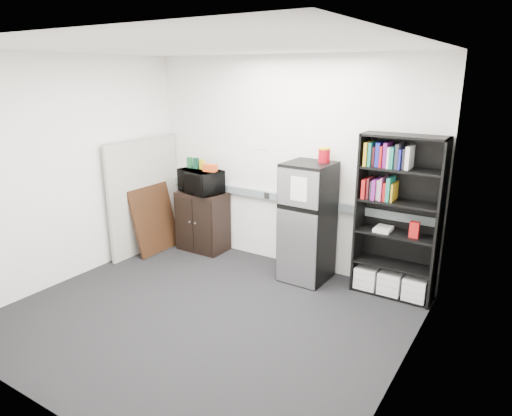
# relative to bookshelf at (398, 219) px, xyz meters

# --- Properties ---
(floor) EXTENTS (4.00, 4.00, 0.00)m
(floor) POSITION_rel_bookshelf_xyz_m (-1.53, -1.57, -0.91)
(floor) COLOR black
(floor) RESTS_ON ground
(wall_back) EXTENTS (4.00, 0.02, 2.70)m
(wall_back) POSITION_rel_bookshelf_xyz_m (-1.53, 0.18, 0.44)
(wall_back) COLOR white
(wall_back) RESTS_ON floor
(wall_right) EXTENTS (0.02, 3.50, 2.70)m
(wall_right) POSITION_rel_bookshelf_xyz_m (0.47, -1.57, 0.44)
(wall_right) COLOR white
(wall_right) RESTS_ON floor
(wall_left) EXTENTS (0.02, 3.50, 2.70)m
(wall_left) POSITION_rel_bookshelf_xyz_m (-3.53, -1.57, 0.44)
(wall_left) COLOR white
(wall_left) RESTS_ON floor
(ceiling) EXTENTS (4.00, 3.50, 0.02)m
(ceiling) POSITION_rel_bookshelf_xyz_m (-1.53, -1.57, 1.79)
(ceiling) COLOR white
(ceiling) RESTS_ON wall_back
(electrical_raceway) EXTENTS (3.92, 0.05, 0.10)m
(electrical_raceway) POSITION_rel_bookshelf_xyz_m (-1.53, 0.15, -0.01)
(electrical_raceway) COLOR slate
(electrical_raceway) RESTS_ON wall_back
(wall_note) EXTENTS (0.14, 0.00, 0.10)m
(wall_note) POSITION_rel_bookshelf_xyz_m (-1.88, 0.18, 0.64)
(wall_note) COLOR white
(wall_note) RESTS_ON wall_back
(bookshelf) EXTENTS (0.90, 0.34, 1.85)m
(bookshelf) POSITION_rel_bookshelf_xyz_m (0.00, 0.00, 0.00)
(bookshelf) COLOR black
(bookshelf) RESTS_ON floor
(cubicle_partition) EXTENTS (0.06, 1.30, 1.62)m
(cubicle_partition) POSITION_rel_bookshelf_xyz_m (-3.43, -0.49, -0.10)
(cubicle_partition) COLOR #ADA899
(cubicle_partition) RESTS_ON floor
(cabinet) EXTENTS (0.69, 0.46, 0.86)m
(cabinet) POSITION_rel_bookshelf_xyz_m (-2.74, -0.06, -0.48)
(cabinet) COLOR black
(cabinet) RESTS_ON floor
(microwave) EXTENTS (0.67, 0.52, 0.33)m
(microwave) POSITION_rel_bookshelf_xyz_m (-2.74, -0.08, 0.11)
(microwave) COLOR black
(microwave) RESTS_ON cabinet
(snack_box_a) EXTENTS (0.07, 0.05, 0.15)m
(snack_box_a) POSITION_rel_bookshelf_xyz_m (-2.95, -0.05, 0.35)
(snack_box_a) COLOR #1A5D32
(snack_box_a) RESTS_ON microwave
(snack_box_b) EXTENTS (0.08, 0.06, 0.15)m
(snack_box_b) POSITION_rel_bookshelf_xyz_m (-2.83, -0.05, 0.35)
(snack_box_b) COLOR #0B3423
(snack_box_b) RESTS_ON microwave
(snack_box_c) EXTENTS (0.08, 0.06, 0.14)m
(snack_box_c) POSITION_rel_bookshelf_xyz_m (-2.72, -0.05, 0.34)
(snack_box_c) COLOR gold
(snack_box_c) RESTS_ON microwave
(snack_bag) EXTENTS (0.19, 0.13, 0.10)m
(snack_bag) POSITION_rel_bookshelf_xyz_m (-2.55, -0.10, 0.32)
(snack_bag) COLOR #D44715
(snack_bag) RESTS_ON microwave
(refrigerator) EXTENTS (0.56, 0.59, 1.47)m
(refrigerator) POSITION_rel_bookshelf_xyz_m (-1.04, -0.14, -0.18)
(refrigerator) COLOR black
(refrigerator) RESTS_ON floor
(coffee_can) EXTENTS (0.14, 0.14, 0.19)m
(coffee_can) POSITION_rel_bookshelf_xyz_m (-0.91, -0.02, 0.65)
(coffee_can) COLOR #A50715
(coffee_can) RESTS_ON refrigerator
(framed_poster) EXTENTS (0.26, 0.75, 0.94)m
(framed_poster) POSITION_rel_bookshelf_xyz_m (-3.30, -0.46, -0.43)
(framed_poster) COLOR black
(framed_poster) RESTS_ON floor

